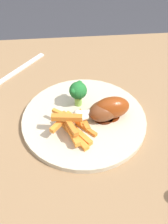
% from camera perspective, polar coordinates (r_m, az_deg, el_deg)
% --- Properties ---
extents(dining_table, '(1.04, 0.84, 0.70)m').
position_cam_1_polar(dining_table, '(0.74, 3.28, -10.18)').
color(dining_table, '#8E6B47').
rests_on(dining_table, ground_plane).
extents(dinner_plate, '(0.28, 0.28, 0.01)m').
position_cam_1_polar(dinner_plate, '(0.69, -0.00, -1.54)').
color(dinner_plate, beige).
rests_on(dinner_plate, dining_table).
extents(broccoli_floret_front, '(0.04, 0.04, 0.06)m').
position_cam_1_polar(broccoli_floret_front, '(0.69, -1.16, 3.88)').
color(broccoli_floret_front, '#86BE4C').
rests_on(broccoli_floret_front, dinner_plate).
extents(carrot_fries_pile, '(0.10, 0.11, 0.05)m').
position_cam_1_polar(carrot_fries_pile, '(0.65, -2.13, -2.69)').
color(carrot_fries_pile, orange).
rests_on(carrot_fries_pile, dinner_plate).
extents(chicken_drumstick_near, '(0.13, 0.06, 0.05)m').
position_cam_1_polar(chicken_drumstick_near, '(0.67, 4.78, 0.71)').
color(chicken_drumstick_near, '#5D1F09').
rests_on(chicken_drumstick_near, dinner_plate).
extents(chicken_drumstick_far, '(0.12, 0.07, 0.04)m').
position_cam_1_polar(chicken_drumstick_far, '(0.67, 3.35, 0.11)').
color(chicken_drumstick_far, '#4C200F').
rests_on(chicken_drumstick_far, dinner_plate).
extents(fork, '(0.14, 0.15, 0.00)m').
position_cam_1_polar(fork, '(0.85, -12.10, 7.58)').
color(fork, silver).
rests_on(fork, dining_table).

